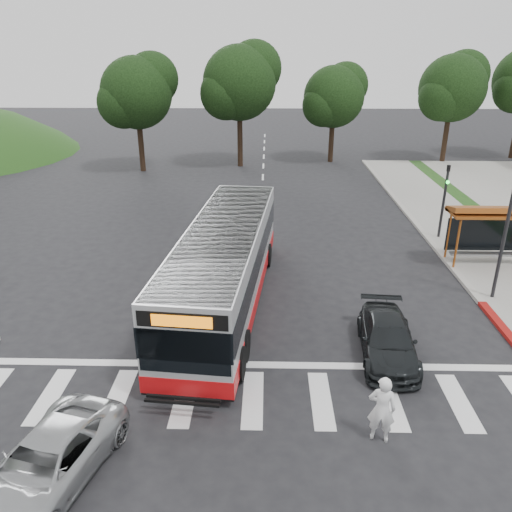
{
  "coord_description": "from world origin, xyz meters",
  "views": [
    {
      "loc": [
        0.37,
        -16.86,
        9.55
      ],
      "look_at": [
        -0.07,
        2.04,
        1.6
      ],
      "focal_mm": 35.0,
      "sensor_mm": 36.0,
      "label": 1
    }
  ],
  "objects_px": {
    "pedestrian": "(382,409)",
    "silver_suv_south": "(47,463)",
    "transit_bus": "(225,267)",
    "dark_sedan": "(387,339)"
  },
  "relations": [
    {
      "from": "pedestrian",
      "to": "silver_suv_south",
      "type": "distance_m",
      "value": 8.23
    },
    {
      "from": "silver_suv_south",
      "to": "dark_sedan",
      "type": "bearing_deg",
      "value": 46.09
    },
    {
      "from": "transit_bus",
      "to": "pedestrian",
      "type": "xyz_separation_m",
      "value": [
        4.63,
        -7.36,
        -0.64
      ]
    },
    {
      "from": "transit_bus",
      "to": "pedestrian",
      "type": "distance_m",
      "value": 8.72
    },
    {
      "from": "pedestrian",
      "to": "dark_sedan",
      "type": "relative_size",
      "value": 0.46
    },
    {
      "from": "transit_bus",
      "to": "silver_suv_south",
      "type": "bearing_deg",
      "value": -105.33
    },
    {
      "from": "pedestrian",
      "to": "silver_suv_south",
      "type": "relative_size",
      "value": 0.43
    },
    {
      "from": "dark_sedan",
      "to": "silver_suv_south",
      "type": "bearing_deg",
      "value": -143.95
    },
    {
      "from": "transit_bus",
      "to": "silver_suv_south",
      "type": "xyz_separation_m",
      "value": [
        -3.43,
        -9.0,
        -0.99
      ]
    },
    {
      "from": "transit_bus",
      "to": "dark_sedan",
      "type": "height_order",
      "value": "transit_bus"
    }
  ]
}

